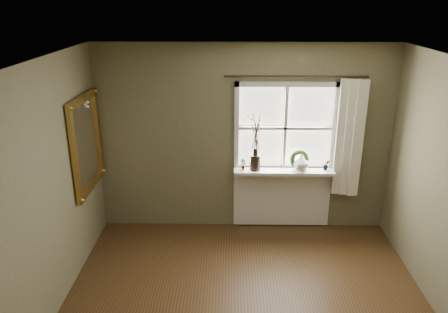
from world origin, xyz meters
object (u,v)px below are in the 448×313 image
(wreath, at_px, (299,162))
(gilt_mirror, at_px, (87,143))
(cream_vase, at_px, (301,162))
(dark_jug, at_px, (255,162))

(wreath, height_order, gilt_mirror, gilt_mirror)
(cream_vase, distance_m, gilt_mirror, 2.80)
(dark_jug, distance_m, wreath, 0.60)
(wreath, relative_size, gilt_mirror, 0.23)
(wreath, xyz_separation_m, gilt_mirror, (-2.72, -0.46, 0.41))
(dark_jug, height_order, cream_vase, cream_vase)
(dark_jug, xyz_separation_m, gilt_mirror, (-2.12, -0.42, 0.41))
(dark_jug, relative_size, wreath, 0.78)
(cream_vase, height_order, gilt_mirror, gilt_mirror)
(cream_vase, bearing_deg, dark_jug, 180.00)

